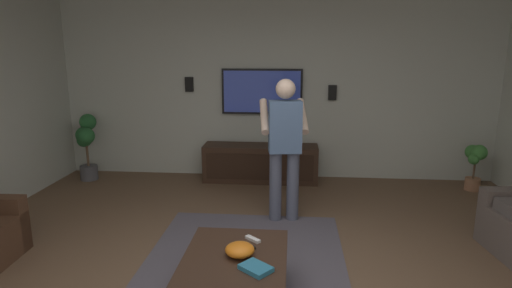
{
  "coord_description": "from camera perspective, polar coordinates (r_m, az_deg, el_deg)",
  "views": [
    {
      "loc": [
        -3.08,
        -0.27,
        1.98
      ],
      "look_at": [
        0.77,
        0.07,
        1.09
      ],
      "focal_mm": 29.78,
      "sensor_mm": 36.0,
      "label": 1
    }
  ],
  "objects": [
    {
      "name": "bowl",
      "position": [
        3.37,
        -2.2,
        -14.0
      ],
      "size": [
        0.23,
        0.23,
        0.1
      ],
      "primitive_type": "ellipsoid",
      "color": "orange",
      "rests_on": "coffee_table"
    },
    {
      "name": "tv",
      "position": [
        6.42,
        0.8,
        7.05
      ],
      "size": [
        0.05,
        1.21,
        0.68
      ],
      "rotation": [
        0.0,
        0.0,
        3.14
      ],
      "color": "black"
    },
    {
      "name": "person_standing",
      "position": [
        4.8,
        3.86,
        0.29
      ],
      "size": [
        0.58,
        0.59,
        1.64
      ],
      "rotation": [
        0.0,
        0.0,
        0.13
      ],
      "color": "#4C5166",
      "rests_on": "ground"
    },
    {
      "name": "potted_plant_short",
      "position": [
        6.67,
        27.33,
        -2.08
      ],
      "size": [
        0.33,
        0.26,
        0.66
      ],
      "color": "#9E6B4C",
      "rests_on": "ground"
    },
    {
      "name": "media_console",
      "position": [
        6.38,
        0.61,
        -2.59
      ],
      "size": [
        0.45,
        1.7,
        0.55
      ],
      "rotation": [
        0.0,
        0.0,
        3.14
      ],
      "color": "#332116",
      "rests_on": "ground"
    },
    {
      "name": "coffee_table",
      "position": [
        3.45,
        -2.82,
        -16.26
      ],
      "size": [
        1.0,
        0.8,
        0.4
      ],
      "color": "#332116",
      "rests_on": "ground"
    },
    {
      "name": "potted_plant_tall",
      "position": [
        6.88,
        -21.83,
        0.38
      ],
      "size": [
        0.47,
        0.35,
        0.99
      ],
      "color": "#4C4C51",
      "rests_on": "ground"
    },
    {
      "name": "wall_speaker_right",
      "position": [
        6.6,
        -8.96,
        7.92
      ],
      "size": [
        0.06,
        0.12,
        0.22
      ],
      "primitive_type": "cube",
      "color": "black"
    },
    {
      "name": "remote_black",
      "position": [
        3.44,
        -1.05,
        -14.15
      ],
      "size": [
        0.15,
        0.11,
        0.02
      ],
      "primitive_type": "cube",
      "rotation": [
        0.0,
        0.0,
        2.64
      ],
      "color": "black",
      "rests_on": "coffee_table"
    },
    {
      "name": "wall_speaker_left",
      "position": [
        6.44,
        10.23,
        6.82
      ],
      "size": [
        0.06,
        0.12,
        0.22
      ],
      "primitive_type": "cube",
      "color": "black"
    },
    {
      "name": "remote_white",
      "position": [
        3.63,
        -0.43,
        -12.66
      ],
      "size": [
        0.13,
        0.14,
        0.02
      ],
      "primitive_type": "cube",
      "rotation": [
        0.0,
        0.0,
        0.84
      ],
      "color": "white",
      "rests_on": "coffee_table"
    },
    {
      "name": "wall_back_tv",
      "position": [
        6.49,
        2.68,
        8.01
      ],
      "size": [
        0.1,
        6.73,
        2.85
      ],
      "primitive_type": "cube",
      "color": "#B2B7AD",
      "rests_on": "ground"
    },
    {
      "name": "book",
      "position": [
        3.19,
        -0.02,
        -16.34
      ],
      "size": [
        0.26,
        0.27,
        0.04
      ],
      "primitive_type": "cube",
      "rotation": [
        0.0,
        0.0,
        0.88
      ],
      "color": "teal",
      "rests_on": "coffee_table"
    },
    {
      "name": "area_rug",
      "position": [
        3.77,
        -2.33,
        -18.63
      ],
      "size": [
        3.12,
        1.88,
        0.01
      ],
      "primitive_type": "cube",
      "color": "#514C56",
      "rests_on": "ground"
    },
    {
      "name": "vase_round",
      "position": [
        6.3,
        4.07,
        0.8
      ],
      "size": [
        0.22,
        0.22,
        0.22
      ],
      "primitive_type": "sphere",
      "color": "gold",
      "rests_on": "media_console"
    }
  ]
}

